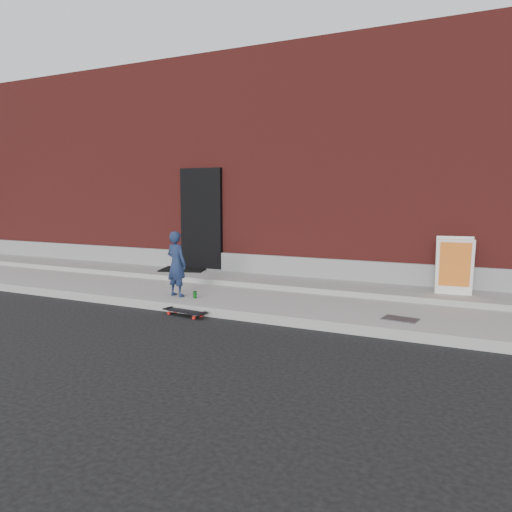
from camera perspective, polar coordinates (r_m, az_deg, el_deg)
The scene contains 10 objects.
ground at distance 7.70m, azimuth -1.59°, elevation -7.44°, with size 80.00×80.00×0.00m, color black.
sidewalk at distance 9.00m, azimuth 2.90°, elevation -4.86°, with size 20.00×3.00×0.15m, color gray.
apron at distance 9.80m, azimuth 5.00°, elevation -3.17°, with size 20.00×1.20×0.10m, color gray.
building at distance 14.04m, azimuth 12.03°, elevation 9.14°, with size 20.00×8.10×5.00m.
child at distance 8.84m, azimuth -9.09°, elevation -0.90°, with size 0.42×0.27×1.14m, color #192648.
skateboard at distance 8.08m, azimuth -8.14°, elevation -6.31°, with size 0.79×0.30×0.09m.
pizza_sign at distance 9.10m, azimuth 21.70°, elevation -0.97°, with size 0.67×0.77×0.98m.
soda_can at distance 8.69m, azimuth -6.99°, elevation -4.42°, with size 0.06×0.06×0.12m, color #167120.
doormat at distance 11.37m, azimuth -8.26°, elevation -1.50°, with size 0.97×0.79×0.03m, color black.
utility_plate at distance 7.46m, azimuth 16.15°, elevation -6.94°, with size 0.48×0.31×0.01m, color #4C4B50.
Camera 1 is at (3.50, -6.59, 1.90)m, focal length 35.00 mm.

